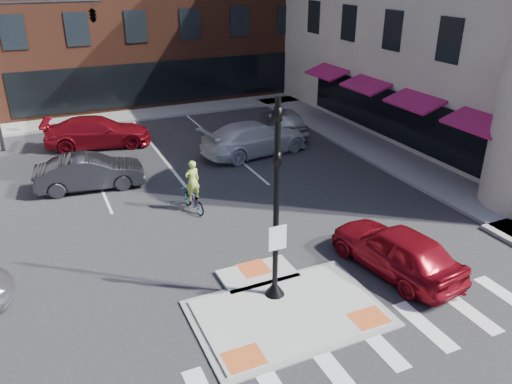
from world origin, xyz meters
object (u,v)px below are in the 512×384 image
red_sedan (396,249)px  bg_car_dark (90,172)px  bg_car_red (98,132)px  white_pickup (255,138)px  cyclist (193,194)px  bg_car_silver (283,121)px

red_sedan → bg_car_dark: 13.57m
red_sedan → bg_car_red: 17.97m
white_pickup → cyclist: cyclist is taller
bg_car_dark → cyclist: 5.30m
white_pickup → red_sedan: bearing=169.2°
red_sedan → white_pickup: (0.44, 12.00, 0.05)m
white_pickup → bg_car_silver: white_pickup is taller
cyclist → bg_car_dark: bearing=-57.6°
white_pickup → bg_car_red: 8.64m
bg_car_dark → bg_car_red: bearing=-4.8°
red_sedan → bg_car_silver: 14.77m
bg_car_red → cyclist: (2.29, -9.69, -0.09)m
red_sedan → bg_car_red: bearing=-76.3°
white_pickup → bg_car_red: size_ratio=1.04×
bg_car_dark → white_pickup: bearing=-75.8°
red_sedan → cyclist: (-4.58, 6.92, -0.07)m
bg_car_dark → bg_car_red: bg_car_red is taller
red_sedan → white_pickup: bearing=-100.8°
white_pickup → bg_car_dark: bearing=88.5°
red_sedan → bg_car_silver: bearing=-111.8°
bg_car_dark → bg_car_red: size_ratio=0.83×
white_pickup → bg_car_silver: size_ratio=1.26×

